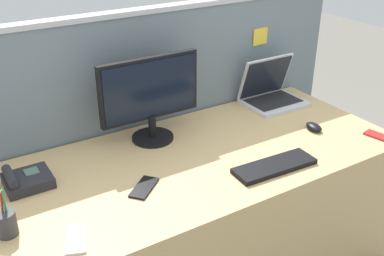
{
  "coord_description": "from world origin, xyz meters",
  "views": [
    {
      "loc": [
        -0.96,
        -1.5,
        1.74
      ],
      "look_at": [
        0.0,
        0.05,
        0.82
      ],
      "focal_mm": 43.15,
      "sensor_mm": 36.0,
      "label": 1
    }
  ],
  "objects_px": {
    "computer_mouse_right_hand": "(314,127)",
    "cell_phone_red_case": "(378,136)",
    "desktop_monitor": "(150,95)",
    "keyboard_main": "(274,166)",
    "desk_phone": "(26,180)",
    "pen_cup": "(6,223)",
    "cell_phone_white_slab": "(76,239)",
    "cell_phone_black_slab": "(144,187)",
    "laptop": "(270,92)"
  },
  "relations": [
    {
      "from": "desk_phone",
      "to": "computer_mouse_right_hand",
      "type": "bearing_deg",
      "value": -10.31
    },
    {
      "from": "cell_phone_red_case",
      "to": "cell_phone_white_slab",
      "type": "height_order",
      "value": "same"
    },
    {
      "from": "computer_mouse_right_hand",
      "to": "cell_phone_black_slab",
      "type": "relative_size",
      "value": 0.65
    },
    {
      "from": "computer_mouse_right_hand",
      "to": "pen_cup",
      "type": "relative_size",
      "value": 0.56
    },
    {
      "from": "computer_mouse_right_hand",
      "to": "cell_phone_white_slab",
      "type": "relative_size",
      "value": 0.69
    },
    {
      "from": "cell_phone_white_slab",
      "to": "cell_phone_black_slab",
      "type": "bearing_deg",
      "value": 46.66
    },
    {
      "from": "desktop_monitor",
      "to": "computer_mouse_right_hand",
      "type": "distance_m",
      "value": 0.83
    },
    {
      "from": "laptop",
      "to": "computer_mouse_right_hand",
      "type": "height_order",
      "value": "laptop"
    },
    {
      "from": "keyboard_main",
      "to": "computer_mouse_right_hand",
      "type": "relative_size",
      "value": 3.71
    },
    {
      "from": "desk_phone",
      "to": "cell_phone_black_slab",
      "type": "relative_size",
      "value": 1.17
    },
    {
      "from": "laptop",
      "to": "computer_mouse_right_hand",
      "type": "xyz_separation_m",
      "value": [
        -0.04,
        -0.38,
        -0.05
      ]
    },
    {
      "from": "laptop",
      "to": "cell_phone_black_slab",
      "type": "relative_size",
      "value": 2.1
    },
    {
      "from": "desktop_monitor",
      "to": "pen_cup",
      "type": "bearing_deg",
      "value": -153.65
    },
    {
      "from": "desktop_monitor",
      "to": "cell_phone_white_slab",
      "type": "xyz_separation_m",
      "value": [
        -0.55,
        -0.52,
        -0.22
      ]
    },
    {
      "from": "cell_phone_white_slab",
      "to": "computer_mouse_right_hand",
      "type": "bearing_deg",
      "value": 29.18
    },
    {
      "from": "keyboard_main",
      "to": "cell_phone_black_slab",
      "type": "xyz_separation_m",
      "value": [
        -0.54,
        0.15,
        -0.01
      ]
    },
    {
      "from": "desktop_monitor",
      "to": "cell_phone_red_case",
      "type": "height_order",
      "value": "desktop_monitor"
    },
    {
      "from": "desk_phone",
      "to": "cell_phone_white_slab",
      "type": "bearing_deg",
      "value": -82.02
    },
    {
      "from": "cell_phone_red_case",
      "to": "cell_phone_black_slab",
      "type": "distance_m",
      "value": 1.17
    },
    {
      "from": "keyboard_main",
      "to": "cell_phone_black_slab",
      "type": "bearing_deg",
      "value": 166.91
    },
    {
      "from": "desk_phone",
      "to": "cell_phone_red_case",
      "type": "bearing_deg",
      "value": -16.53
    },
    {
      "from": "desk_phone",
      "to": "computer_mouse_right_hand",
      "type": "distance_m",
      "value": 1.36
    },
    {
      "from": "cell_phone_black_slab",
      "to": "cell_phone_red_case",
      "type": "bearing_deg",
      "value": 40.33
    },
    {
      "from": "computer_mouse_right_hand",
      "to": "cell_phone_red_case",
      "type": "distance_m",
      "value": 0.3
    },
    {
      "from": "desk_phone",
      "to": "laptop",
      "type": "bearing_deg",
      "value": 5.61
    },
    {
      "from": "laptop",
      "to": "cell_phone_white_slab",
      "type": "height_order",
      "value": "laptop"
    },
    {
      "from": "desk_phone",
      "to": "pen_cup",
      "type": "relative_size",
      "value": 1.0
    },
    {
      "from": "cell_phone_red_case",
      "to": "cell_phone_white_slab",
      "type": "relative_size",
      "value": 0.87
    },
    {
      "from": "desktop_monitor",
      "to": "keyboard_main",
      "type": "height_order",
      "value": "desktop_monitor"
    },
    {
      "from": "desktop_monitor",
      "to": "cell_phone_black_slab",
      "type": "xyz_separation_m",
      "value": [
        -0.22,
        -0.36,
        -0.22
      ]
    },
    {
      "from": "laptop",
      "to": "cell_phone_red_case",
      "type": "distance_m",
      "value": 0.62
    },
    {
      "from": "pen_cup",
      "to": "cell_phone_white_slab",
      "type": "bearing_deg",
      "value": -39.17
    },
    {
      "from": "desk_phone",
      "to": "computer_mouse_right_hand",
      "type": "relative_size",
      "value": 1.8
    },
    {
      "from": "laptop",
      "to": "desk_phone",
      "type": "distance_m",
      "value": 1.38
    },
    {
      "from": "keyboard_main",
      "to": "laptop",
      "type": "bearing_deg",
      "value": 54.24
    },
    {
      "from": "cell_phone_white_slab",
      "to": "keyboard_main",
      "type": "bearing_deg",
      "value": 21.41
    },
    {
      "from": "cell_phone_white_slab",
      "to": "pen_cup",
      "type": "bearing_deg",
      "value": 162.06
    },
    {
      "from": "pen_cup",
      "to": "cell_phone_red_case",
      "type": "distance_m",
      "value": 1.69
    },
    {
      "from": "pen_cup",
      "to": "cell_phone_black_slab",
      "type": "xyz_separation_m",
      "value": [
        0.52,
        0.0,
        -0.04
      ]
    },
    {
      "from": "laptop",
      "to": "keyboard_main",
      "type": "height_order",
      "value": "laptop"
    },
    {
      "from": "laptop",
      "to": "pen_cup",
      "type": "bearing_deg",
      "value": -164.97
    },
    {
      "from": "desk_phone",
      "to": "cell_phone_red_case",
      "type": "xyz_separation_m",
      "value": [
        1.55,
        -0.46,
        -0.02
      ]
    },
    {
      "from": "laptop",
      "to": "keyboard_main",
      "type": "distance_m",
      "value": 0.71
    },
    {
      "from": "cell_phone_white_slab",
      "to": "desktop_monitor",
      "type": "bearing_deg",
      "value": 64.42
    },
    {
      "from": "desk_phone",
      "to": "cell_phone_white_slab",
      "type": "height_order",
      "value": "desk_phone"
    },
    {
      "from": "desk_phone",
      "to": "computer_mouse_right_hand",
      "type": "xyz_separation_m",
      "value": [
        1.34,
        -0.24,
        -0.01
      ]
    },
    {
      "from": "keyboard_main",
      "to": "cell_phone_black_slab",
      "type": "distance_m",
      "value": 0.56
    },
    {
      "from": "desktop_monitor",
      "to": "cell_phone_red_case",
      "type": "distance_m",
      "value": 1.11
    },
    {
      "from": "laptop",
      "to": "keyboard_main",
      "type": "relative_size",
      "value": 0.87
    },
    {
      "from": "desktop_monitor",
      "to": "keyboard_main",
      "type": "relative_size",
      "value": 1.32
    }
  ]
}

